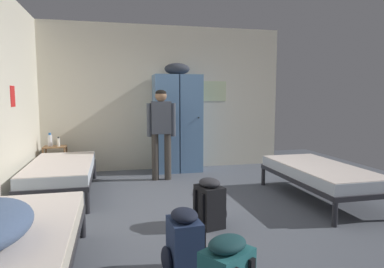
{
  "coord_description": "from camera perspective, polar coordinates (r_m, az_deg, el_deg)",
  "views": [
    {
      "loc": [
        -1.04,
        -4.13,
        1.46
      ],
      "look_at": [
        0.0,
        0.26,
        0.95
      ],
      "focal_mm": 31.87,
      "sensor_mm": 36.0,
      "label": 1
    }
  ],
  "objects": [
    {
      "name": "backpack_navy",
      "position": [
        2.91,
        -1.48,
        -17.88
      ],
      "size": [
        0.35,
        0.33,
        0.55
      ],
      "color": "navy",
      "rests_on": "ground_plane"
    },
    {
      "name": "bed_right",
      "position": [
        5.11,
        20.63,
        -6.16
      ],
      "size": [
        0.9,
        1.9,
        0.49
      ],
      "color": "#28282D",
      "rests_on": "ground_plane"
    },
    {
      "name": "lotion_bottle",
      "position": [
        6.43,
        -21.44,
        -1.27
      ],
      "size": [
        0.05,
        0.05,
        0.17
      ],
      "color": "white",
      "rests_on": "shelf_unit"
    },
    {
      "name": "shelf_unit",
      "position": [
        6.53,
        -21.89,
        -3.85
      ],
      "size": [
        0.38,
        0.3,
        0.57
      ],
      "color": "brown",
      "rests_on": "ground_plane"
    },
    {
      "name": "bed_left_rear",
      "position": [
        5.37,
        -21.05,
        -5.58
      ],
      "size": [
        0.9,
        1.9,
        0.49
      ],
      "color": "#28282D",
      "rests_on": "ground_plane"
    },
    {
      "name": "locker_bank",
      "position": [
        6.56,
        -2.47,
        2.15
      ],
      "size": [
        0.9,
        0.55,
        2.07
      ],
      "color": "#5B84B2",
      "rests_on": "ground_plane"
    },
    {
      "name": "bed_left_front",
      "position": [
        2.94,
        -27.91,
        -15.84
      ],
      "size": [
        0.9,
        1.9,
        0.49
      ],
      "color": "#28282D",
      "rests_on": "ground_plane"
    },
    {
      "name": "clothes_pile_pink",
      "position": [
        5.14,
        3.19,
        -9.54
      ],
      "size": [
        0.44,
        0.36,
        0.09
      ],
      "color": "pink",
      "rests_on": "ground_plane"
    },
    {
      "name": "backpack_black",
      "position": [
        3.89,
        3.05,
        -11.53
      ],
      "size": [
        0.38,
        0.37,
        0.55
      ],
      "color": "black",
      "rests_on": "ground_plane"
    },
    {
      "name": "water_bottle",
      "position": [
        6.51,
        -22.68,
        -0.97
      ],
      "size": [
        0.08,
        0.08,
        0.24
      ],
      "color": "white",
      "rests_on": "shelf_unit"
    },
    {
      "name": "ground_plane",
      "position": [
        4.5,
        0.78,
        -12.48
      ],
      "size": [
        8.23,
        8.23,
        0.0
      ],
      "primitive_type": "plane",
      "color": "#565B66"
    },
    {
      "name": "room_backdrop",
      "position": [
        5.38,
        -15.35,
        5.68
      ],
      "size": [
        4.77,
        5.21,
        2.82
      ],
      "color": "beige",
      "rests_on": "ground_plane"
    },
    {
      "name": "person_traveler",
      "position": [
        5.87,
        -5.17,
        1.34
      ],
      "size": [
        0.49,
        0.22,
        1.56
      ],
      "color": "#3D3833",
      "rests_on": "ground_plane"
    }
  ]
}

